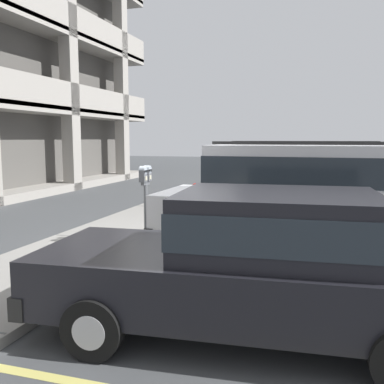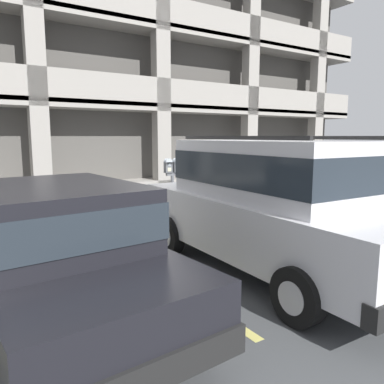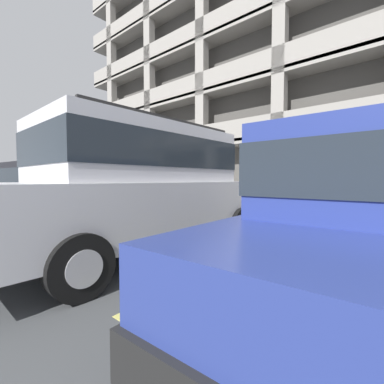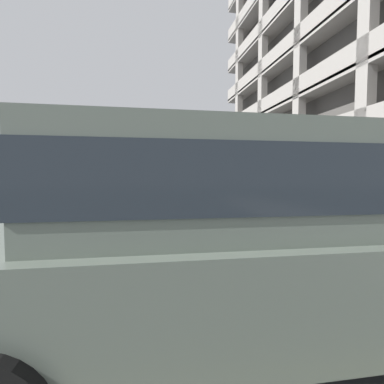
{
  "view_description": "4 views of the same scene",
  "coord_description": "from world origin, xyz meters",
  "px_view_note": "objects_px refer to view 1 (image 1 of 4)",
  "views": [
    {
      "loc": [
        -7.38,
        -2.77,
        2.08
      ],
      "look_at": [
        0.3,
        -0.43,
        1.07
      ],
      "focal_mm": 40.0,
      "sensor_mm": 36.0,
      "label": 1
    },
    {
      "loc": [
        -3.92,
        -6.36,
        2.03
      ],
      "look_at": [
        -0.29,
        -0.72,
        1.03
      ],
      "focal_mm": 35.0,
      "sensor_mm": 36.0,
      "label": 2
    },
    {
      "loc": [
        3.29,
        -4.99,
        1.17
      ],
      "look_at": [
        -0.03,
        -1.04,
        0.92
      ],
      "focal_mm": 24.0,
      "sensor_mm": 36.0,
      "label": 3
    },
    {
      "loc": [
        7.85,
        -2.82,
        1.24
      ],
      "look_at": [
        0.14,
        -1.08,
        0.83
      ],
      "focal_mm": 24.0,
      "sensor_mm": 36.0,
      "label": 4
    }
  ],
  "objects_px": {
    "red_sedan": "(258,261)",
    "fire_hydrant": "(195,196)",
    "silver_suv": "(296,197)",
    "blue_coupe": "(299,180)",
    "dark_hatchback": "(298,191)",
    "parking_meter_near": "(146,186)"
  },
  "relations": [
    {
      "from": "fire_hydrant",
      "to": "parking_meter_near",
      "type": "bearing_deg",
      "value": -176.01
    },
    {
      "from": "fire_hydrant",
      "to": "silver_suv",
      "type": "bearing_deg",
      "value": -143.95
    },
    {
      "from": "red_sedan",
      "to": "blue_coupe",
      "type": "distance_m",
      "value": 9.08
    },
    {
      "from": "silver_suv",
      "to": "blue_coupe",
      "type": "bearing_deg",
      "value": 4.05
    },
    {
      "from": "silver_suv",
      "to": "dark_hatchback",
      "type": "distance_m",
      "value": 3.12
    },
    {
      "from": "parking_meter_near",
      "to": "silver_suv",
      "type": "bearing_deg",
      "value": -87.32
    },
    {
      "from": "fire_hydrant",
      "to": "blue_coupe",
      "type": "bearing_deg",
      "value": -56.15
    },
    {
      "from": "silver_suv",
      "to": "blue_coupe",
      "type": "relative_size",
      "value": 1.05
    },
    {
      "from": "blue_coupe",
      "to": "fire_hydrant",
      "type": "height_order",
      "value": "blue_coupe"
    },
    {
      "from": "silver_suv",
      "to": "dark_hatchback",
      "type": "xyz_separation_m",
      "value": [
        3.11,
        0.11,
        -0.27
      ]
    },
    {
      "from": "red_sedan",
      "to": "dark_hatchback",
      "type": "height_order",
      "value": "same"
    },
    {
      "from": "silver_suv",
      "to": "fire_hydrant",
      "type": "height_order",
      "value": "silver_suv"
    },
    {
      "from": "silver_suv",
      "to": "red_sedan",
      "type": "height_order",
      "value": "silver_suv"
    },
    {
      "from": "red_sedan",
      "to": "fire_hydrant",
      "type": "xyz_separation_m",
      "value": [
        7.23,
        2.82,
        -0.36
      ]
    },
    {
      "from": "dark_hatchback",
      "to": "fire_hydrant",
      "type": "distance_m",
      "value": 3.1
    },
    {
      "from": "red_sedan",
      "to": "fire_hydrant",
      "type": "height_order",
      "value": "red_sedan"
    },
    {
      "from": "blue_coupe",
      "to": "parking_meter_near",
      "type": "relative_size",
      "value": 3.14
    },
    {
      "from": "silver_suv",
      "to": "red_sedan",
      "type": "relative_size",
      "value": 1.05
    },
    {
      "from": "silver_suv",
      "to": "red_sedan",
      "type": "bearing_deg",
      "value": 178.18
    },
    {
      "from": "dark_hatchback",
      "to": "parking_meter_near",
      "type": "height_order",
      "value": "parking_meter_near"
    },
    {
      "from": "dark_hatchback",
      "to": "blue_coupe",
      "type": "bearing_deg",
      "value": 0.89
    },
    {
      "from": "blue_coupe",
      "to": "fire_hydrant",
      "type": "bearing_deg",
      "value": 128.0
    }
  ]
}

